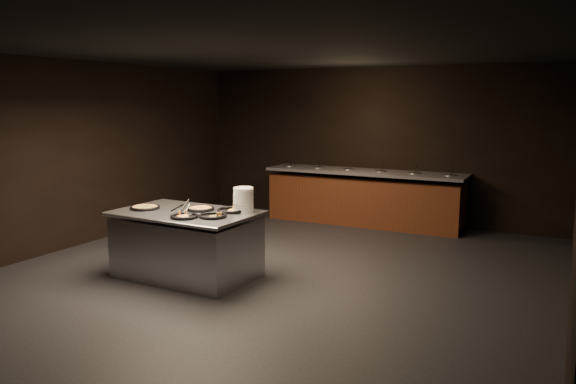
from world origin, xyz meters
name	(u,v)px	position (x,y,z in m)	size (l,w,h in m)	color
room	(270,166)	(0.00, 0.00, 1.45)	(7.02, 8.02, 2.92)	black
salad_bar	(363,201)	(0.00, 3.56, 0.44)	(3.70, 0.83, 1.18)	#572C14
serving_counter	(187,245)	(-0.97, -0.51, 0.42)	(1.85, 1.23, 0.87)	#B8BBC0
plate_stack	(243,200)	(-0.31, -0.17, 1.02)	(0.26, 0.26, 0.31)	white
pan_veggie_whole	(145,207)	(-1.55, -0.61, 0.89)	(0.39, 0.39, 0.04)	black
pan_cheese_whole	(200,209)	(-0.85, -0.35, 0.89)	(0.36, 0.36, 0.04)	black
pan_cheese_slices_a	(231,210)	(-0.44, -0.25, 0.89)	(0.37, 0.37, 0.04)	black
pan_cheese_slices_b	(184,216)	(-0.74, -0.84, 0.89)	(0.34, 0.34, 0.04)	black
pan_veggie_slices	(213,216)	(-0.45, -0.65, 0.89)	(0.35, 0.35, 0.04)	black
server_left	(187,206)	(-0.93, -0.53, 0.94)	(0.13, 0.32, 0.15)	#B8BBC0
server_right	(180,210)	(-0.87, -0.75, 0.94)	(0.30, 0.09, 0.14)	#B8BBC0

